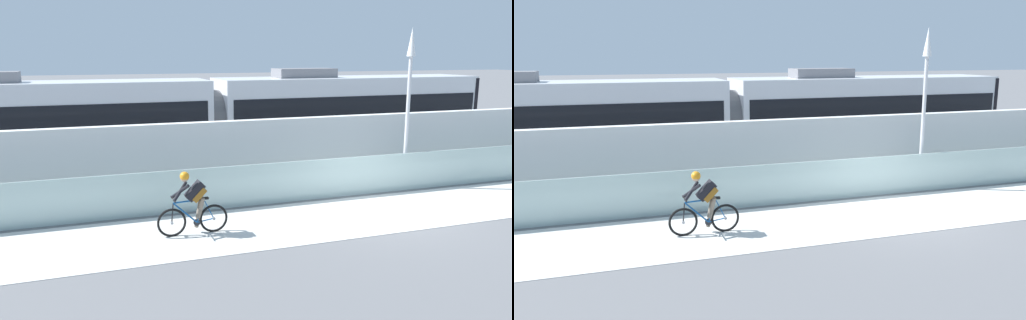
% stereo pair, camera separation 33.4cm
% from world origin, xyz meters
% --- Properties ---
extents(ground_plane, '(200.00, 200.00, 0.00)m').
position_xyz_m(ground_plane, '(0.00, 0.00, 0.00)').
color(ground_plane, slate).
extents(bike_path_deck, '(32.00, 3.20, 0.01)m').
position_xyz_m(bike_path_deck, '(0.00, 0.00, 0.01)').
color(bike_path_deck, silver).
rests_on(bike_path_deck, ground).
extents(glass_parapet, '(32.00, 0.05, 1.23)m').
position_xyz_m(glass_parapet, '(0.00, 1.85, 0.62)').
color(glass_parapet, '#ADC6C1').
rests_on(glass_parapet, ground).
extents(concrete_barrier_wall, '(32.00, 0.36, 2.29)m').
position_xyz_m(concrete_barrier_wall, '(0.00, 3.65, 1.15)').
color(concrete_barrier_wall, silver).
rests_on(concrete_barrier_wall, ground).
extents(tram_rail_near, '(32.00, 0.08, 0.01)m').
position_xyz_m(tram_rail_near, '(0.00, 6.13, 0.00)').
color(tram_rail_near, '#595654').
rests_on(tram_rail_near, ground).
extents(tram_rail_far, '(32.00, 0.08, 0.01)m').
position_xyz_m(tram_rail_far, '(0.00, 7.57, 0.00)').
color(tram_rail_far, '#595654').
rests_on(tram_rail_far, ground).
extents(tram, '(22.56, 2.54, 3.81)m').
position_xyz_m(tram, '(-3.29, 6.85, 1.89)').
color(tram, silver).
rests_on(tram, ground).
extents(cyclist_on_bike, '(1.77, 0.58, 1.61)m').
position_xyz_m(cyclist_on_bike, '(-5.55, 0.00, 0.78)').
color(cyclist_on_bike, black).
rests_on(cyclist_on_bike, ground).
extents(lamp_post_antenna, '(0.28, 0.28, 5.20)m').
position_xyz_m(lamp_post_antenna, '(2.06, 2.15, 3.29)').
color(lamp_post_antenna, gray).
rests_on(lamp_post_antenna, ground).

